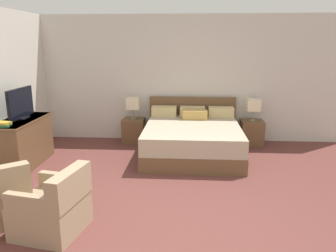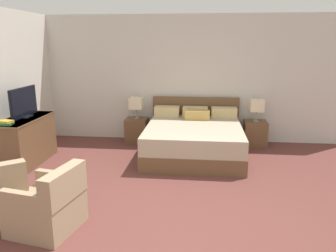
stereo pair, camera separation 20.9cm
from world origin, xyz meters
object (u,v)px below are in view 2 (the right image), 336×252
Objects in this scene: table_lamp_right at (257,106)px; dresser at (25,140)px; book_red_cover at (6,124)px; armchair_companion at (49,206)px; nightstand_left at (137,130)px; bed at (194,139)px; nightstand_right at (255,133)px; table_lamp_left at (136,103)px; book_blue_cover at (5,121)px; tv at (24,103)px.

table_lamp_right is 0.35× the size of dresser.
armchair_companion is at bearing -47.71° from book_red_cover.
nightstand_left is 1.14× the size of table_lamp_right.
bed is 1.45m from nightstand_right.
bed is at bearing 60.83° from armchair_companion.
book_red_cover is (-1.70, -2.01, -0.01)m from table_lamp_left.
book_blue_cover is (-2.96, -1.28, 0.56)m from bed.
armchair_companion is (1.38, -2.02, -0.14)m from dresser.
book_red_cover reaches higher than nightstand_left.
bed is at bearing -30.04° from table_lamp_left.
book_red_cover reaches higher than dresser.
book_blue_cover is at bearing -90.95° from tv.
nightstand_right is 0.64× the size of armchair_companion.
bed is 3.27m from book_blue_cover.
tv is at bearing 88.04° from dresser.
bed reaches higher than armchair_companion.
dresser is at bearing 89.20° from book_blue_cover.
nightstand_left is 1.00× the size of nightstand_right.
table_lamp_right is (2.51, 0.00, 0.00)m from table_lamp_left.
book_red_cover is at bearing 132.29° from armchair_companion.
dresser is at bearing -138.21° from table_lamp_left.
armchair_companion is (-0.31, -3.53, 0.02)m from nightstand_left.
bed is 10.44× the size of book_red_cover.
book_blue_cover is 0.27× the size of armchair_companion.
table_lamp_left reaches higher than book_blue_cover.
book_red_cover reaches higher than armchair_companion.
bed reaches higher than nightstand_left.
tv is 3.69× the size of book_blue_cover.
book_red_cover is at bearing 0.00° from book_blue_cover.
bed is at bearing 23.45° from book_red_cover.
nightstand_left is 2.37m from tv.
table_lamp_right reaches higher than nightstand_left.
nightstand_left and nightstand_right have the same top height.
nightstand_right is 0.59m from table_lamp_right.
dresser is 5.97× the size of book_blue_cover.
bed reaches higher than book_blue_cover.
tv is (-4.21, -1.44, 0.23)m from table_lamp_right.
table_lamp_left is 0.56× the size of tv.
tv is (-1.69, -1.44, 0.82)m from nightstand_left.
nightstand_right is 0.64× the size of tv.
table_lamp_right is at bearing 18.90° from tv.
table_lamp_left is 2.06× the size of book_blue_cover.
book_blue_cover is (-0.01, -0.57, -0.20)m from tv.
table_lamp_left reaches higher than book_red_cover.
book_red_cover is (-1.70, -2.01, 0.59)m from nightstand_left.
tv is (-1.69, -1.44, 0.23)m from table_lamp_left.
tv is 1.01× the size of armchair_companion.
table_lamp_right is 4.56m from armchair_companion.
bed reaches higher than nightstand_right.
book_blue_cover reaches higher than nightstand_right.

